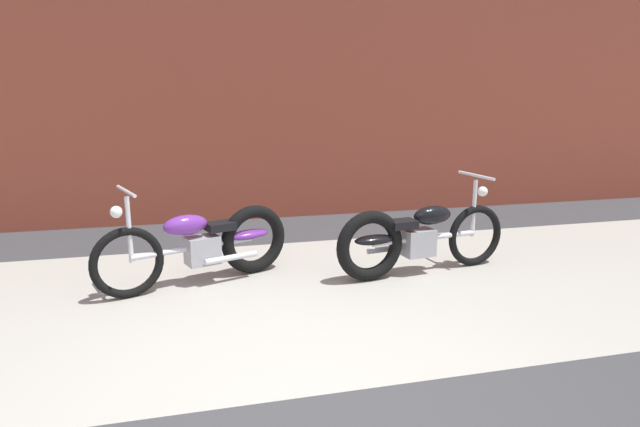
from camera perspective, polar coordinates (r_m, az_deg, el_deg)
name	(u,v)px	position (r m, az deg, el deg)	size (l,w,h in m)	color
ground_plane	(306,397)	(3.56, -1.46, -19.01)	(80.00, 80.00, 0.00)	#38383A
sidewalk_slab	(266,297)	(5.11, -5.76, -8.80)	(36.00, 3.50, 0.01)	#9E998E
brick_building_wall	(228,47)	(8.21, -9.80, 17.06)	(36.00, 0.50, 5.02)	brown
motorcycle_purple	(210,243)	(5.48, -11.69, -3.15)	(1.92, 0.89, 1.03)	black
motorcycle_black	(412,238)	(5.65, 9.78, -2.58)	(2.00, 0.59, 1.03)	black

